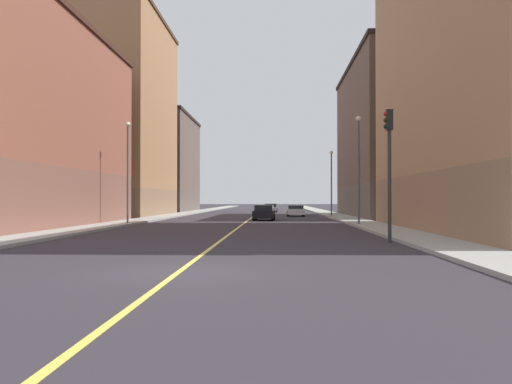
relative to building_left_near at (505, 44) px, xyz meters
The scene contains 16 objects.
ground_plane 25.40m from the building_left_near, 132.46° to the right, with size 400.00×400.00×0.00m, color #302A31.
sidewalk_left 34.34m from the building_left_near, 101.19° to the left, with size 2.64×168.00×0.15m, color #9E9B93.
sidewalk_right 41.84m from the building_left_near, 127.68° to the left, with size 2.64×168.00×0.15m, color #9E9B93.
lane_center_stripe 37.18m from the building_left_near, 115.88° to the left, with size 0.16×154.00×0.01m, color #E5D14C.
building_left_near is the anchor object (origin of this frame).
building_left_mid 27.42m from the building_left_near, 90.00° to the left, with size 10.34×24.57×16.51m.
building_right_corner 31.62m from the building_left_near, behind, with size 10.34×24.96×14.18m.
building_right_midblock 42.99m from the building_left_near, 136.29° to the left, with size 10.34×19.41×22.70m.
building_right_distant 59.70m from the building_left_near, 121.42° to the left, with size 10.34×19.38×14.67m.
traffic_light_left_near 12.92m from the building_left_near, 137.93° to the right, with size 0.40×0.32×5.82m.
street_lamp_left_near 12.20m from the building_left_near, 131.47° to the left, with size 0.36×0.36×7.76m.
street_lamp_right_near 26.18m from the building_left_near, 160.55° to the left, with size 0.36×0.36×7.50m.
street_lamp_left_far 28.69m from the building_left_near, 104.61° to the left, with size 0.36×0.36×6.99m.
car_silver 50.94m from the building_left_near, 106.02° to the left, with size 1.95×4.48×1.26m.
car_white 32.90m from the building_left_near, 110.20° to the left, with size 1.97×4.09×1.23m.
car_black 24.60m from the building_left_near, 128.86° to the left, with size 2.01×4.34×1.39m.
Camera 1 is at (2.53, -13.90, 1.90)m, focal length 37.67 mm.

